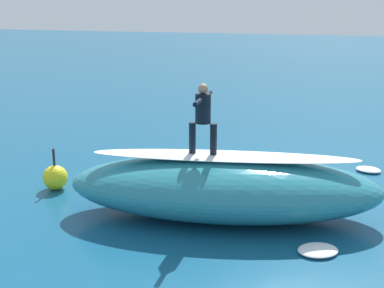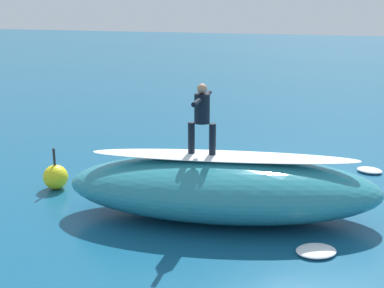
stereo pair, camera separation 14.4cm
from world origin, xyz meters
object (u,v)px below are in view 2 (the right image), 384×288
Objects in this scene: buoy_marker at (56,177)px; surfer_paddling at (188,158)px; surfboard_riding at (202,156)px; surfer_riding at (202,114)px; surfboard_paddling at (185,163)px.

surfer_paddling is at bearing -133.11° from buoy_marker.
surfboard_riding is 3.89m from surfer_paddling.
surfer_riding is at bearing 171.23° from buoy_marker.
surfboard_riding is at bearing -92.21° from surfer_riding.
surfer_riding reaches higher than surfer_paddling.
surfer_riding reaches higher than buoy_marker.
surfer_paddling is 3.87m from buoy_marker.
surfboard_riding is at bearing 130.45° from surfer_paddling.
buoy_marker reaches higher than surfer_paddling.
surfer_riding is 4.53m from buoy_marker.
buoy_marker is at bearing 65.68° from surfer_paddling.
surfer_paddling is at bearing -70.55° from surfer_riding.
surfboard_paddling is at bearing -69.16° from surfboard_riding.
surfboard_riding reaches higher than buoy_marker.
buoy_marker is (4.01, -0.62, -1.08)m from surfboard_riding.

